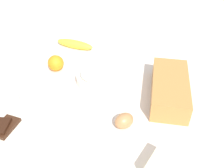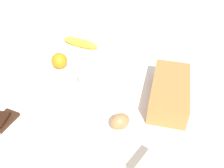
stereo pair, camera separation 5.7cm
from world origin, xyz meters
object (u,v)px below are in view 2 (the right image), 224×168
object	(u,v)px
egg_near_butter	(120,121)
flour_bowl	(96,76)
banana	(80,43)
sugar_bowl	(36,82)
orange_fruit	(59,61)
chocolate_plate	(4,122)
loaf_pan	(170,91)

from	to	relation	value
egg_near_butter	flour_bowl	bearing A→B (deg)	-135.54
flour_bowl	banana	world-z (taller)	flour_bowl
sugar_bowl	orange_fruit	xyz separation A→B (m)	(-0.16, 0.00, 0.00)
flour_bowl	orange_fruit	bearing A→B (deg)	-98.41
egg_near_butter	banana	bearing A→B (deg)	-136.90
banana	egg_near_butter	size ratio (longest dim) A/B	2.88
sugar_bowl	chocolate_plate	xyz separation A→B (m)	(0.19, 0.01, -0.02)
banana	sugar_bowl	bearing A→B (deg)	0.49
banana	chocolate_plate	xyz separation A→B (m)	(0.55, 0.02, -0.01)
loaf_pan	sugar_bowl	distance (m)	0.51
sugar_bowl	orange_fruit	size ratio (longest dim) A/B	1.95
orange_fruit	chocolate_plate	bearing A→B (deg)	1.88
sugar_bowl	chocolate_plate	distance (m)	0.20
banana	orange_fruit	distance (m)	0.19
sugar_bowl	banana	bearing A→B (deg)	-179.51
flour_bowl	chocolate_plate	size ratio (longest dim) A/B	1.12
loaf_pan	banana	xyz separation A→B (m)	(-0.20, -0.49, -0.02)
sugar_bowl	banana	world-z (taller)	sugar_bowl
flour_bowl	chocolate_plate	bearing A→B (deg)	-28.79
loaf_pan	banana	distance (m)	0.53
orange_fruit	egg_near_butter	distance (m)	0.42
loaf_pan	banana	bearing A→B (deg)	-122.77
loaf_pan	orange_fruit	world-z (taller)	loaf_pan
flour_bowl	sugar_bowl	bearing A→B (deg)	-55.75
sugar_bowl	banana	distance (m)	0.35
banana	chocolate_plate	world-z (taller)	banana
chocolate_plate	orange_fruit	bearing A→B (deg)	-178.12
loaf_pan	sugar_bowl	xyz separation A→B (m)	(0.15, -0.49, -0.01)
sugar_bowl	orange_fruit	bearing A→B (deg)	179.03
banana	orange_fruit	size ratio (longest dim) A/B	2.79
loaf_pan	chocolate_plate	world-z (taller)	loaf_pan
loaf_pan	flour_bowl	bearing A→B (deg)	-97.29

